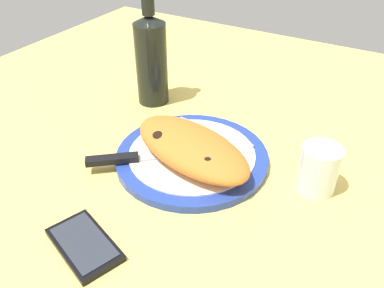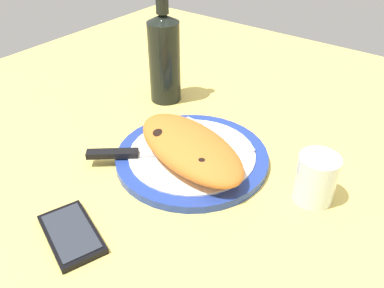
# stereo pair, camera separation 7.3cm
# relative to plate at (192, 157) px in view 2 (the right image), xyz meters

# --- Properties ---
(ground_plane) EXTENTS (1.50, 1.50, 0.03)m
(ground_plane) POSITION_rel_plate_xyz_m (0.00, 0.00, -0.02)
(ground_plane) COLOR #EACC60
(plate) EXTENTS (0.29, 0.29, 0.02)m
(plate) POSITION_rel_plate_xyz_m (0.00, 0.00, 0.00)
(plate) COLOR #233D99
(plate) RESTS_ON ground_plane
(calzone) EXTENTS (0.29, 0.20, 0.05)m
(calzone) POSITION_rel_plate_xyz_m (-0.01, 0.02, 0.04)
(calzone) COLOR orange
(calzone) RESTS_ON plate
(fork) EXTENTS (0.18, 0.03, 0.00)m
(fork) POSITION_rel_plate_xyz_m (0.01, -0.08, 0.01)
(fork) COLOR silver
(fork) RESTS_ON plate
(knife) EXTENTS (0.20, 0.17, 0.01)m
(knife) POSITION_rel_plate_xyz_m (0.09, 0.08, 0.01)
(knife) COLOR silver
(knife) RESTS_ON plate
(smartphone) EXTENTS (0.14, 0.11, 0.01)m
(smartphone) POSITION_rel_plate_xyz_m (0.03, 0.27, -0.00)
(smartphone) COLOR black
(smartphone) RESTS_ON ground_plane
(water_glass) EXTENTS (0.07, 0.07, 0.09)m
(water_glass) POSITION_rel_plate_xyz_m (-0.23, -0.04, 0.03)
(water_glass) COLOR silver
(water_glass) RESTS_ON ground_plane
(wine_bottle) EXTENTS (0.07, 0.07, 0.28)m
(wine_bottle) POSITION_rel_plate_xyz_m (0.20, -0.16, 0.10)
(wine_bottle) COLOR black
(wine_bottle) RESTS_ON ground_plane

